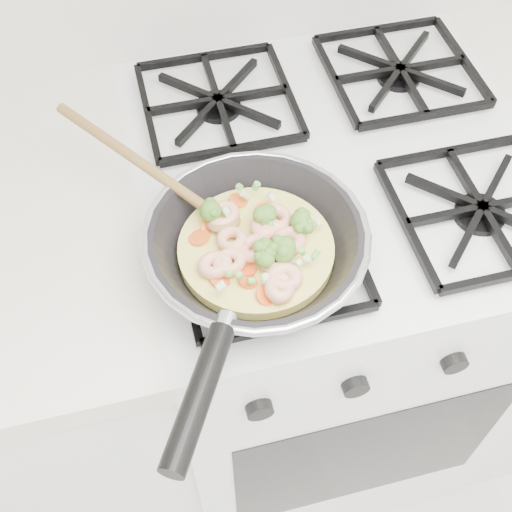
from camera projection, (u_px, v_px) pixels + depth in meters
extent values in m
cube|color=white|center=(317.00, 316.00, 1.33)|extent=(0.60, 0.60, 0.90)
cube|color=black|center=(368.00, 459.00, 1.16)|extent=(0.48, 0.00, 0.40)
cube|color=black|center=(341.00, 154.00, 0.96)|extent=(0.56, 0.56, 0.02)
torus|color=silver|center=(256.00, 235.00, 0.79)|extent=(0.28, 0.28, 0.01)
cylinder|color=black|center=(198.00, 397.00, 0.67)|extent=(0.11, 0.16, 0.03)
cylinder|color=#E8DB64|center=(256.00, 250.00, 0.82)|extent=(0.19, 0.19, 0.02)
ellipsoid|color=brown|center=(224.00, 222.00, 0.82)|extent=(0.05, 0.05, 0.01)
cylinder|color=brown|center=(135.00, 159.00, 0.85)|extent=(0.18, 0.21, 0.05)
torus|color=#E8AA89|center=(215.00, 265.00, 0.78)|extent=(0.04, 0.05, 0.02)
torus|color=#E8AA89|center=(223.00, 215.00, 0.82)|extent=(0.06, 0.06, 0.02)
torus|color=#E8AA89|center=(284.00, 278.00, 0.77)|extent=(0.06, 0.06, 0.02)
torus|color=#E8AA89|center=(229.00, 262.00, 0.78)|extent=(0.06, 0.06, 0.02)
torus|color=#E8AA89|center=(264.00, 227.00, 0.81)|extent=(0.05, 0.05, 0.02)
torus|color=#E8AA89|center=(276.00, 261.00, 0.78)|extent=(0.04, 0.04, 0.02)
torus|color=#E8AA89|center=(255.00, 248.00, 0.79)|extent=(0.06, 0.06, 0.03)
torus|color=#E8AA89|center=(289.00, 241.00, 0.80)|extent=(0.06, 0.06, 0.02)
torus|color=#E8AA89|center=(271.00, 238.00, 0.80)|extent=(0.05, 0.05, 0.02)
torus|color=#E8AA89|center=(279.00, 288.00, 0.76)|extent=(0.06, 0.06, 0.03)
torus|color=#E8AA89|center=(276.00, 218.00, 0.82)|extent=(0.06, 0.05, 0.03)
torus|color=#E8AA89|center=(232.00, 240.00, 0.80)|extent=(0.06, 0.06, 0.02)
ellipsoid|color=#53862B|center=(211.00, 211.00, 0.81)|extent=(0.04, 0.04, 0.03)
ellipsoid|color=#53862B|center=(283.00, 253.00, 0.78)|extent=(0.03, 0.03, 0.03)
ellipsoid|color=#53862B|center=(284.00, 248.00, 0.78)|extent=(0.04, 0.04, 0.03)
ellipsoid|color=#53862B|center=(265.00, 259.00, 0.77)|extent=(0.03, 0.03, 0.02)
ellipsoid|color=#53862B|center=(304.00, 225.00, 0.80)|extent=(0.03, 0.03, 0.02)
ellipsoid|color=#53862B|center=(265.00, 248.00, 0.78)|extent=(0.03, 0.03, 0.02)
ellipsoid|color=#53862B|center=(265.00, 215.00, 0.81)|extent=(0.04, 0.04, 0.03)
ellipsoid|color=#53862B|center=(301.00, 221.00, 0.81)|extent=(0.03, 0.03, 0.03)
cylinder|color=orange|center=(285.00, 289.00, 0.77)|extent=(0.03, 0.03, 0.01)
cylinder|color=orange|center=(274.00, 260.00, 0.79)|extent=(0.03, 0.03, 0.00)
cylinder|color=orange|center=(220.00, 279.00, 0.78)|extent=(0.03, 0.04, 0.01)
cylinder|color=orange|center=(209.00, 269.00, 0.79)|extent=(0.03, 0.03, 0.01)
cylinder|color=orange|center=(210.00, 226.00, 0.82)|extent=(0.03, 0.03, 0.01)
cylinder|color=orange|center=(238.00, 200.00, 0.85)|extent=(0.03, 0.03, 0.01)
cylinder|color=orange|center=(277.00, 241.00, 0.81)|extent=(0.04, 0.04, 0.01)
cylinder|color=orange|center=(265.00, 213.00, 0.84)|extent=(0.03, 0.03, 0.01)
cylinder|color=orange|center=(267.00, 296.00, 0.76)|extent=(0.04, 0.04, 0.01)
cylinder|color=orange|center=(248.00, 270.00, 0.79)|extent=(0.02, 0.02, 0.01)
cylinder|color=orange|center=(286.00, 271.00, 0.78)|extent=(0.03, 0.03, 0.00)
cylinder|color=orange|center=(275.00, 292.00, 0.77)|extent=(0.03, 0.03, 0.01)
cylinder|color=orange|center=(248.00, 280.00, 0.78)|extent=(0.03, 0.03, 0.01)
cylinder|color=orange|center=(243.00, 246.00, 0.81)|extent=(0.03, 0.03, 0.01)
cylinder|color=orange|center=(199.00, 237.00, 0.81)|extent=(0.03, 0.03, 0.01)
cylinder|color=beige|center=(298.00, 263.00, 0.78)|extent=(0.01, 0.01, 0.01)
cylinder|color=beige|center=(269.00, 246.00, 0.78)|extent=(0.01, 0.01, 0.01)
cylinder|color=beige|center=(221.00, 286.00, 0.75)|extent=(0.01, 0.01, 0.01)
cylinder|color=beige|center=(309.00, 259.00, 0.78)|extent=(0.01, 0.01, 0.01)
cylinder|color=beige|center=(206.00, 211.00, 0.82)|extent=(0.01, 0.01, 0.01)
cylinder|color=beige|center=(271.00, 197.00, 0.83)|extent=(0.01, 0.01, 0.01)
cylinder|color=#5FB749|center=(256.00, 186.00, 0.83)|extent=(0.01, 0.01, 0.01)
cylinder|color=#5FB749|center=(240.00, 275.00, 0.76)|extent=(0.01, 0.01, 0.01)
cylinder|color=#5FB749|center=(298.00, 223.00, 0.81)|extent=(0.01, 0.01, 0.01)
cylinder|color=#5FB749|center=(251.00, 281.00, 0.76)|extent=(0.01, 0.01, 0.01)
cylinder|color=#5FB749|center=(239.00, 187.00, 0.83)|extent=(0.01, 0.01, 0.01)
cylinder|color=beige|center=(245.00, 195.00, 0.84)|extent=(0.01, 0.01, 0.01)
cylinder|color=beige|center=(227.00, 212.00, 0.81)|extent=(0.01, 0.01, 0.01)
cylinder|color=beige|center=(318.00, 223.00, 0.81)|extent=(0.01, 0.01, 0.01)
cylinder|color=#5FB749|center=(283.00, 252.00, 0.78)|extent=(0.01, 0.01, 0.01)
cylinder|color=#5FB749|center=(316.00, 254.00, 0.77)|extent=(0.01, 0.01, 0.01)
cylinder|color=beige|center=(266.00, 279.00, 0.76)|extent=(0.01, 0.01, 0.01)
cylinder|color=#5FB749|center=(229.00, 274.00, 0.76)|extent=(0.01, 0.01, 0.01)
cylinder|color=#5FB749|center=(302.00, 251.00, 0.78)|extent=(0.01, 0.01, 0.01)
cylinder|color=#5FB749|center=(272.00, 223.00, 0.80)|extent=(0.01, 0.01, 0.01)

